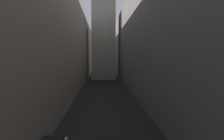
{
  "coord_description": "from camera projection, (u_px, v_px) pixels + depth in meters",
  "views": [
    {
      "loc": [
        -0.59,
        2.26,
        7.68
      ],
      "look_at": [
        0.0,
        14.58,
        6.92
      ],
      "focal_mm": 34.12,
      "sensor_mm": 36.0,
      "label": 1
    }
  ],
  "objects": [
    {
      "name": "ground_plane",
      "position": [
        105.0,
        92.0,
        46.1
      ],
      "size": [
        264.0,
        264.0,
        0.0
      ],
      "primitive_type": "plane",
      "color": "black"
    },
    {
      "name": "building_block_left",
      "position": [
        49.0,
        47.0,
        46.9
      ],
      "size": [
        13.41,
        108.0,
        19.74
      ],
      "primitive_type": "cube",
      "color": "gray",
      "rests_on": "ground"
    },
    {
      "name": "building_block_right",
      "position": [
        155.0,
        42.0,
        47.95
      ],
      "size": [
        11.82,
        108.0,
        22.28
      ],
      "primitive_type": "cube",
      "color": "slate",
      "rests_on": "ground"
    }
  ]
}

